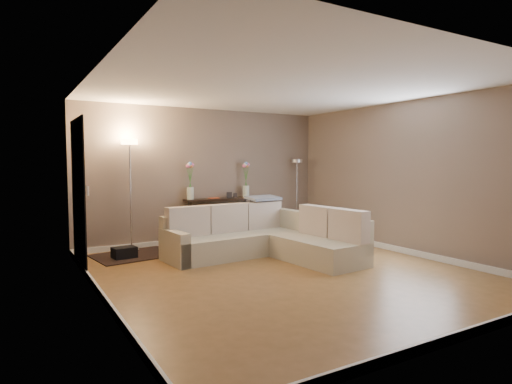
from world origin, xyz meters
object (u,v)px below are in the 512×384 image
console_table (215,217)px  floor_lamp_unlit (297,181)px  floor_lamp_lit (130,173)px  sectional_sofa (264,238)px

console_table → floor_lamp_unlit: floor_lamp_unlit is taller
console_table → floor_lamp_lit: size_ratio=0.72×
console_table → floor_lamp_lit: bearing=-177.6°
sectional_sofa → floor_lamp_lit: size_ratio=1.32×
floor_lamp_unlit → floor_lamp_lit: bearing=-179.9°
console_table → floor_lamp_lit: (-1.64, -0.07, 0.90)m
sectional_sofa → floor_lamp_lit: (-1.79, 1.54, 1.07)m
floor_lamp_lit → floor_lamp_unlit: floor_lamp_lit is taller
sectional_sofa → floor_lamp_unlit: size_ratio=1.59×
sectional_sofa → floor_lamp_lit: floor_lamp_lit is taller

